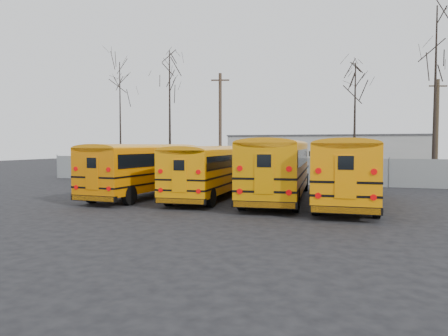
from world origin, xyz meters
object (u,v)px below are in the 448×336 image
(bus_a, at_px, (147,165))
(bus_c, at_px, (278,164))
(utility_pole_right, at_px, (437,129))
(bus_b, at_px, (210,167))
(bus_d, at_px, (347,166))
(utility_pole_left, at_px, (220,124))

(bus_a, distance_m, bus_c, 7.49)
(utility_pole_right, bearing_deg, bus_a, -153.78)
(bus_b, distance_m, bus_c, 3.76)
(bus_d, bearing_deg, utility_pole_right, 68.06)
(bus_b, height_order, bus_d, bus_d)
(bus_a, xyz_separation_m, bus_c, (7.47, 0.51, 0.16))
(bus_a, bearing_deg, utility_pole_left, 97.83)
(bus_a, distance_m, utility_pole_left, 17.26)
(bus_c, bearing_deg, bus_d, -13.65)
(bus_a, relative_size, bus_c, 0.92)
(bus_b, bearing_deg, bus_d, -5.52)
(bus_b, height_order, utility_pole_left, utility_pole_left)
(bus_b, distance_m, utility_pole_right, 22.07)
(bus_b, bearing_deg, utility_pole_right, 48.58)
(bus_d, bearing_deg, bus_b, 175.43)
(bus_a, distance_m, bus_d, 11.02)
(bus_a, relative_size, utility_pole_right, 1.32)
(bus_a, bearing_deg, bus_d, 3.25)
(bus_a, height_order, bus_d, bus_d)
(bus_d, height_order, utility_pole_right, utility_pole_right)
(bus_d, bearing_deg, bus_a, 177.88)
(bus_d, distance_m, utility_pole_left, 21.17)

